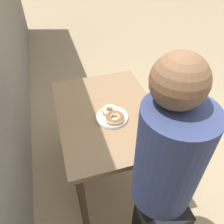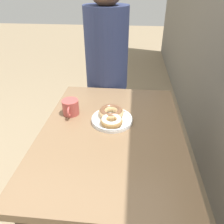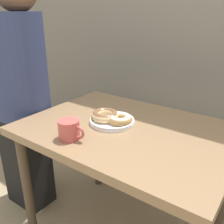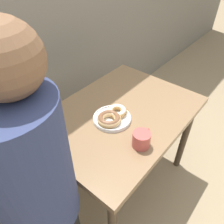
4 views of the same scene
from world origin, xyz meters
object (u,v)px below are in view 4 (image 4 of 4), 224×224
(dining_table, at_px, (120,122))
(donut_plate, at_px, (112,116))
(person_figure, at_px, (36,197))
(coffee_mug, at_px, (142,139))

(dining_table, xyz_separation_m, donut_plate, (-0.09, -0.01, 0.12))
(dining_table, bearing_deg, person_figure, -171.21)
(donut_plate, height_order, coffee_mug, coffee_mug)
(donut_plate, xyz_separation_m, coffee_mug, (-0.05, -0.24, 0.02))
(dining_table, bearing_deg, coffee_mug, -119.35)
(dining_table, height_order, coffee_mug, coffee_mug)
(coffee_mug, distance_m, person_figure, 0.56)
(donut_plate, relative_size, person_figure, 0.18)
(dining_table, bearing_deg, donut_plate, -173.94)
(coffee_mug, bearing_deg, dining_table, 60.65)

